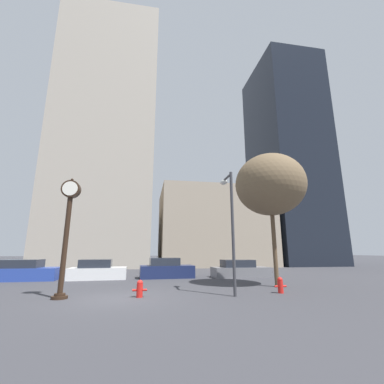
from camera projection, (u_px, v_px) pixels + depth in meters
name	position (u px, v px, depth m)	size (l,w,h in m)	color
ground_plane	(118.00, 299.00, 10.75)	(200.00, 200.00, 0.00)	#38383D
building_tall_tower	(108.00, 139.00, 36.96)	(12.94, 12.00, 35.48)	#ADA393
building_storefront_row	(212.00, 228.00, 36.64)	(14.64, 12.00, 10.28)	gray
building_glass_modern	(286.00, 160.00, 41.22)	(9.00, 12.00, 32.57)	black
street_clock	(68.00, 223.00, 11.38)	(0.80, 0.65, 5.21)	black
car_blue	(23.00, 272.00, 17.42)	(4.49, 1.96, 1.38)	#28429E
car_white	(98.00, 271.00, 18.23)	(3.99, 2.10, 1.36)	silver
car_navy	(166.00, 269.00, 19.12)	(4.03, 1.99, 1.44)	#19234C
car_grey	(240.00, 270.00, 19.63)	(4.35, 1.88, 1.29)	slate
fire_hydrant_near	(140.00, 289.00, 11.09)	(0.62, 0.27, 0.71)	red
fire_hydrant_far	(280.00, 285.00, 12.19)	(0.59, 0.26, 0.73)	red
street_lamp_right	(229.00, 211.00, 12.49)	(0.36, 1.57, 5.70)	#38383D
bare_tree	(270.00, 185.00, 15.57)	(4.17, 4.17, 7.76)	brown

